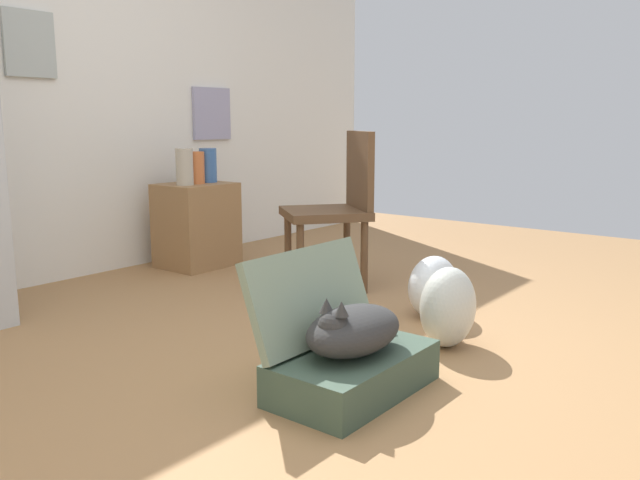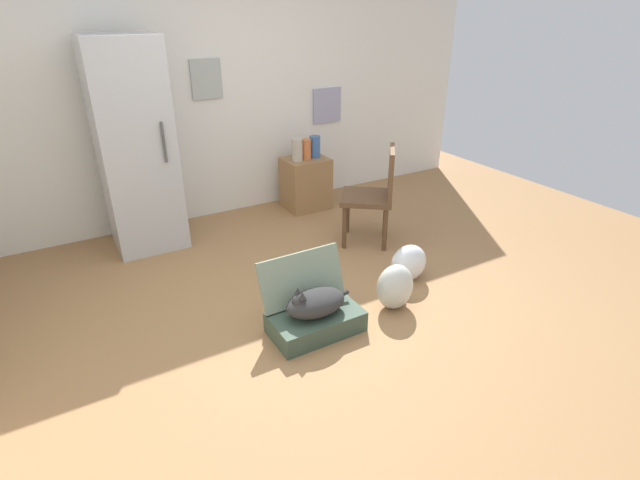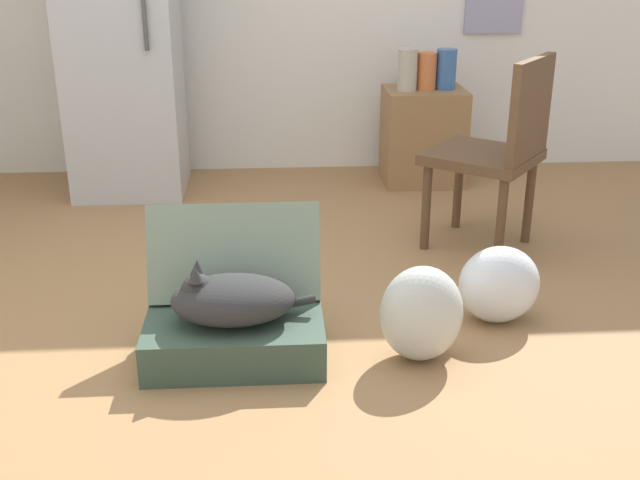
{
  "view_description": "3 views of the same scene",
  "coord_description": "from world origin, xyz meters",
  "views": [
    {
      "loc": [
        -2.1,
        -1.56,
        0.99
      ],
      "look_at": [
        0.0,
        0.1,
        0.5
      ],
      "focal_mm": 36.38,
      "sensor_mm": 36.0,
      "label": 1
    },
    {
      "loc": [
        -1.64,
        -2.7,
        2.1
      ],
      "look_at": [
        -0.03,
        0.05,
        0.55
      ],
      "focal_mm": 27.15,
      "sensor_mm": 36.0,
      "label": 2
    },
    {
      "loc": [
        -0.1,
        -2.73,
        1.46
      ],
      "look_at": [
        0.08,
        -0.06,
        0.38
      ],
      "focal_mm": 43.5,
      "sensor_mm": 36.0,
      "label": 3
    }
  ],
  "objects": [
    {
      "name": "chair",
      "position": [
        0.97,
        0.74,
        0.51
      ],
      "size": [
        0.66,
        0.65,
        0.94
      ],
      "rotation": [
        0.0,
        0.0,
        -2.23
      ],
      "color": "brown",
      "rests_on": "ground"
    },
    {
      "name": "suitcase_lid",
      "position": [
        -0.24,
        -0.05,
        0.34
      ],
      "size": [
        0.64,
        0.16,
        0.36
      ],
      "primitive_type": "cube",
      "rotation": [
        1.23,
        0.0,
        0.0
      ],
      "color": "gray",
      "rests_on": "suitcase_base"
    },
    {
      "name": "plastic_bag_clear",
      "position": [
        0.79,
        -0.02,
        0.16
      ],
      "size": [
        0.32,
        0.23,
        0.32
      ],
      "primitive_type": "ellipsoid",
      "color": "silver",
      "rests_on": "ground"
    },
    {
      "name": "cat",
      "position": [
        -0.25,
        -0.25,
        0.24
      ],
      "size": [
        0.52,
        0.28,
        0.23
      ],
      "color": "#2D2D2D",
      "rests_on": "suitcase_base"
    },
    {
      "name": "ground_plane",
      "position": [
        0.0,
        0.0,
        0.0
      ],
      "size": [
        7.68,
        7.68,
        0.0
      ],
      "primitive_type": "plane",
      "color": "#9E7247",
      "rests_on": "ground"
    },
    {
      "name": "plastic_bag_white",
      "position": [
        0.43,
        -0.29,
        0.18
      ],
      "size": [
        0.3,
        0.23,
        0.36
      ],
      "primitive_type": "ellipsoid",
      "color": "silver",
      "rests_on": "ground"
    },
    {
      "name": "suitcase_base",
      "position": [
        -0.24,
        -0.25,
        0.08
      ],
      "size": [
        0.64,
        0.37,
        0.16
      ],
      "primitive_type": "cube",
      "color": "#384C3D",
      "rests_on": "ground"
    },
    {
      "name": "vase_round",
      "position": [
        0.84,
        1.84,
        0.68
      ],
      "size": [
        0.11,
        0.11,
        0.22
      ],
      "primitive_type": "cylinder",
      "color": "#CC6B38",
      "rests_on": "side_table"
    },
    {
      "name": "vase_tall",
      "position": [
        0.72,
        1.81,
        0.7
      ],
      "size": [
        0.12,
        0.12,
        0.24
      ],
      "primitive_type": "cylinder",
      "color": "#B7AD99",
      "rests_on": "side_table"
    },
    {
      "name": "vase_short",
      "position": [
        0.96,
        1.85,
        0.69
      ],
      "size": [
        0.12,
        0.12,
        0.23
      ],
      "primitive_type": "cylinder",
      "color": "#38609E",
      "rests_on": "side_table"
    },
    {
      "name": "wall_back",
      "position": [
        0.0,
        2.26,
        1.3
      ],
      "size": [
        6.4,
        0.15,
        2.6
      ],
      "color": "silver",
      "rests_on": "ground"
    },
    {
      "name": "side_table",
      "position": [
        0.84,
        1.85,
        0.29
      ],
      "size": [
        0.48,
        0.4,
        0.57
      ],
      "primitive_type": "cube",
      "color": "olive",
      "rests_on": "ground"
    }
  ]
}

